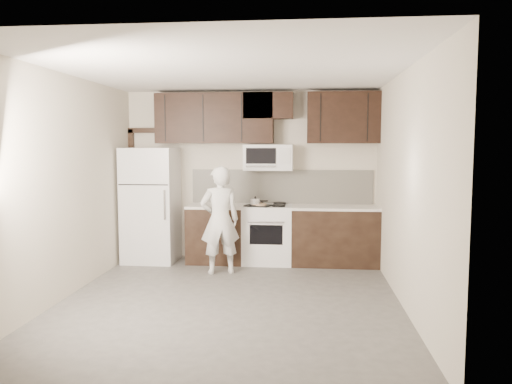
# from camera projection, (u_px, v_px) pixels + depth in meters

# --- Properties ---
(floor) EXTENTS (4.50, 4.50, 0.00)m
(floor) POSITION_uv_depth(u_px,v_px,m) (230.00, 300.00, 5.95)
(floor) COLOR #4D4A48
(floor) RESTS_ON ground
(back_wall) EXTENTS (4.00, 0.00, 4.00)m
(back_wall) POSITION_uv_depth(u_px,v_px,m) (251.00, 176.00, 8.05)
(back_wall) COLOR beige
(back_wall) RESTS_ON ground
(ceiling) EXTENTS (4.50, 4.50, 0.00)m
(ceiling) POSITION_uv_depth(u_px,v_px,m) (229.00, 70.00, 5.69)
(ceiling) COLOR white
(ceiling) RESTS_ON back_wall
(counter_run) EXTENTS (2.95, 0.64, 0.91)m
(counter_run) POSITION_uv_depth(u_px,v_px,m) (287.00, 234.00, 7.77)
(counter_run) COLOR black
(counter_run) RESTS_ON floor
(stove) EXTENTS (0.76, 0.66, 0.94)m
(stove) POSITION_uv_depth(u_px,v_px,m) (268.00, 234.00, 7.80)
(stove) COLOR silver
(stove) RESTS_ON floor
(backsplash) EXTENTS (2.90, 0.02, 0.54)m
(backsplash) POSITION_uv_depth(u_px,v_px,m) (281.00, 187.00, 8.01)
(backsplash) COLOR beige
(backsplash) RESTS_ON counter_run
(upper_cabinets) EXTENTS (3.48, 0.35, 0.78)m
(upper_cabinets) POSITION_uv_depth(u_px,v_px,m) (263.00, 117.00, 7.77)
(upper_cabinets) COLOR black
(upper_cabinets) RESTS_ON back_wall
(microwave) EXTENTS (0.76, 0.42, 0.40)m
(microwave) POSITION_uv_depth(u_px,v_px,m) (268.00, 157.00, 7.80)
(microwave) COLOR silver
(microwave) RESTS_ON upper_cabinets
(refrigerator) EXTENTS (0.80, 0.76, 1.80)m
(refrigerator) POSITION_uv_depth(u_px,v_px,m) (151.00, 205.00, 7.89)
(refrigerator) COLOR silver
(refrigerator) RESTS_ON floor
(door_trim) EXTENTS (0.50, 0.08, 2.12)m
(door_trim) POSITION_uv_depth(u_px,v_px,m) (135.00, 181.00, 8.21)
(door_trim) COLOR black
(door_trim) RESTS_ON floor
(saucepan) EXTENTS (0.27, 0.16, 0.15)m
(saucepan) POSITION_uv_depth(u_px,v_px,m) (255.00, 202.00, 7.62)
(saucepan) COLOR silver
(saucepan) RESTS_ON stove
(baking_tray) EXTENTS (0.44, 0.38, 0.02)m
(baking_tray) POSITION_uv_depth(u_px,v_px,m) (258.00, 205.00, 7.64)
(baking_tray) COLOR black
(baking_tray) RESTS_ON counter_run
(pizza) EXTENTS (0.32, 0.32, 0.02)m
(pizza) POSITION_uv_depth(u_px,v_px,m) (258.00, 204.00, 7.64)
(pizza) COLOR #D2B48D
(pizza) RESTS_ON baking_tray
(person) EXTENTS (0.65, 0.53, 1.55)m
(person) POSITION_uv_depth(u_px,v_px,m) (220.00, 220.00, 7.14)
(person) COLOR white
(person) RESTS_ON floor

